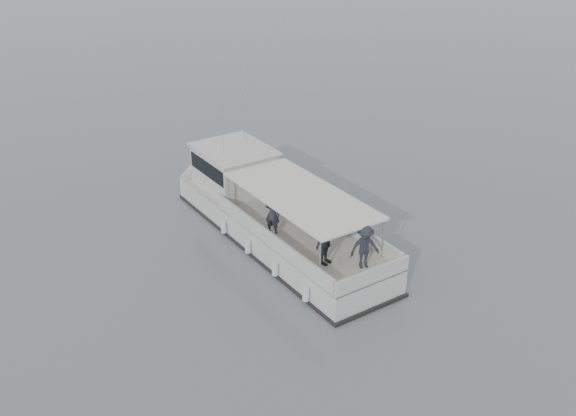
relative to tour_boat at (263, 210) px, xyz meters
The scene contains 2 objects.
ground 4.08m from the tour_boat, 28.24° to the right, with size 1400.00×1400.00×0.00m, color slate.
tour_boat is the anchor object (origin of this frame).
Camera 1 is at (12.00, -15.30, 12.49)m, focal length 40.00 mm.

